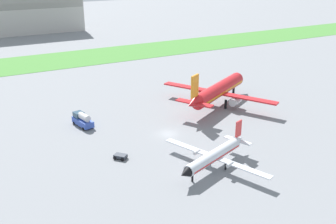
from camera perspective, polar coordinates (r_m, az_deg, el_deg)
name	(u,v)px	position (r m, az deg, el deg)	size (l,w,h in m)	color
ground_plane	(168,134)	(88.37, -0.01, -3.18)	(600.00, 600.00, 0.00)	gray
grass_taxiway_strip	(69,59)	(160.65, -14.23, 7.44)	(360.00, 28.00, 0.08)	#478438
airplane_foreground_turboprop	(215,155)	(74.03, 6.80, -6.24)	(19.30, 22.30, 6.96)	silver
airplane_midfield_jet	(218,91)	(105.05, 7.23, 3.10)	(29.56, 29.61, 11.50)	red
fuel_truck_near_gate	(82,120)	(94.09, -12.30, -1.08)	(3.62, 6.84, 3.29)	#334FB2
baggage_cart_midfield	(120,156)	(78.04, -6.93, -6.37)	(2.88, 2.95, 0.90)	#2D333D
hangar_distant	(18,3)	(229.59, -20.94, 14.57)	(62.64, 28.96, 33.48)	#BCB7B2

